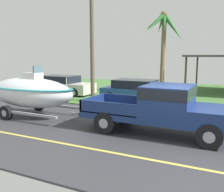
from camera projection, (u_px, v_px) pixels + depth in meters
ground at (207, 102)px, 15.89m from camera, size 36.00×22.00×0.11m
pickup_truck_towing at (167, 107)px, 9.16m from camera, size 5.72×2.01×1.80m
boat_on_trailer at (30, 92)px, 11.97m from camera, size 5.85×2.33×2.38m
parked_sedan_near at (62, 85)px, 18.71m from camera, size 4.71×1.85×1.38m
parked_sedan_far at (138, 91)px, 15.58m from camera, size 4.40×1.90×1.38m
palm_tree_near_right at (163, 32)px, 18.10m from camera, size 2.91×3.17×5.92m
utility_pole at (92, 26)px, 14.91m from camera, size 0.24×1.80×8.71m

